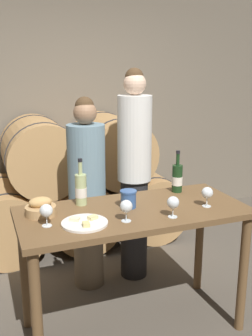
# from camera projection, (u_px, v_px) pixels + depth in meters

# --- Properties ---
(ground_plane) EXTENTS (10.00, 10.00, 0.00)m
(ground_plane) POSITION_uv_depth(u_px,v_px,m) (133.00, 326.00, 2.82)
(ground_plane) COLOR #564F44
(stone_wall_back) EXTENTS (10.00, 0.12, 3.20)m
(stone_wall_back) POSITION_uv_depth(u_px,v_px,m) (62.00, 86.00, 4.35)
(stone_wall_back) COLOR #706656
(stone_wall_back) RESTS_ON ground_plane
(barrel_stack) EXTENTS (2.19, 0.92, 1.33)m
(barrel_stack) POSITION_uv_depth(u_px,v_px,m) (77.00, 187.00, 4.08)
(barrel_stack) COLOR tan
(barrel_stack) RESTS_ON ground_plane
(tasting_table) EXTENTS (1.52, 0.69, 0.90)m
(tasting_table) POSITION_uv_depth(u_px,v_px,m) (133.00, 228.00, 2.63)
(tasting_table) COLOR brown
(tasting_table) RESTS_ON ground_plane
(person_left) EXTENTS (0.30, 0.30, 1.59)m
(person_left) POSITION_uv_depth(u_px,v_px,m) (87.00, 193.00, 3.19)
(person_left) COLOR #756651
(person_left) RESTS_ON ground_plane
(person_right) EXTENTS (0.28, 0.28, 1.80)m
(person_right) POSITION_uv_depth(u_px,v_px,m) (134.00, 173.00, 3.30)
(person_right) COLOR #232326
(person_right) RESTS_ON ground_plane
(wine_bottle_red) EXTENTS (0.08, 0.08, 0.32)m
(wine_bottle_red) POSITION_uv_depth(u_px,v_px,m) (177.00, 178.00, 2.94)
(wine_bottle_red) COLOR #193819
(wine_bottle_red) RESTS_ON tasting_table
(wine_bottle_white) EXTENTS (0.08, 0.08, 0.32)m
(wine_bottle_white) POSITION_uv_depth(u_px,v_px,m) (81.00, 189.00, 2.66)
(wine_bottle_white) COLOR #ADBC7F
(wine_bottle_white) RESTS_ON tasting_table
(blue_crock) EXTENTS (0.11, 0.11, 0.12)m
(blue_crock) POSITION_uv_depth(u_px,v_px,m) (128.00, 198.00, 2.62)
(blue_crock) COLOR #335693
(blue_crock) RESTS_ON tasting_table
(bread_basket) EXTENTS (0.20, 0.20, 0.12)m
(bread_basket) POSITION_uv_depth(u_px,v_px,m) (41.00, 208.00, 2.49)
(bread_basket) COLOR tan
(bread_basket) RESTS_ON tasting_table
(cheese_plate) EXTENTS (0.28, 0.28, 0.04)m
(cheese_plate) POSITION_uv_depth(u_px,v_px,m) (85.00, 223.00, 2.35)
(cheese_plate) COLOR white
(cheese_plate) RESTS_ON tasting_table
(wine_glass_far_left) EXTENTS (0.08, 0.08, 0.14)m
(wine_glass_far_left) POSITION_uv_depth(u_px,v_px,m) (46.00, 211.00, 2.31)
(wine_glass_far_left) COLOR white
(wine_glass_far_left) RESTS_ON tasting_table
(wine_glass_left) EXTENTS (0.08, 0.08, 0.14)m
(wine_glass_left) POSITION_uv_depth(u_px,v_px,m) (126.00, 207.00, 2.38)
(wine_glass_left) COLOR white
(wine_glass_left) RESTS_ON tasting_table
(wine_glass_center) EXTENTS (0.08, 0.08, 0.14)m
(wine_glass_center) POSITION_uv_depth(u_px,v_px,m) (173.00, 203.00, 2.44)
(wine_glass_center) COLOR white
(wine_glass_center) RESTS_ON tasting_table
(wine_glass_right) EXTENTS (0.08, 0.08, 0.14)m
(wine_glass_right) POSITION_uv_depth(u_px,v_px,m) (207.00, 193.00, 2.63)
(wine_glass_right) COLOR white
(wine_glass_right) RESTS_ON tasting_table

